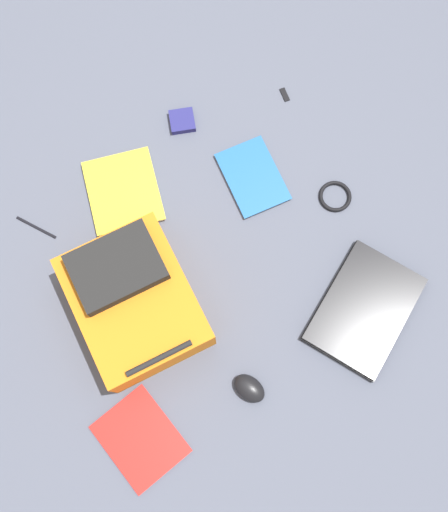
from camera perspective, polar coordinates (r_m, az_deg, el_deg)
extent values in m
plane|color=#4C5160|center=(1.85, -1.22, -1.03)|extent=(3.37, 3.37, 0.00)
cube|color=orange|center=(1.76, -8.42, -4.46)|extent=(0.32, 0.40, 0.17)
cube|color=black|center=(1.68, -10.21, -1.07)|extent=(0.25, 0.18, 0.05)
cylinder|color=black|center=(1.64, -6.19, -9.65)|extent=(0.19, 0.02, 0.02)
cube|color=black|center=(1.86, 13.21, -4.98)|extent=(0.43, 0.40, 0.02)
cube|color=black|center=(1.85, 13.32, -4.90)|extent=(0.43, 0.39, 0.01)
cube|color=silver|center=(1.94, 2.74, 7.50)|extent=(0.17, 0.24, 0.01)
cube|color=#1E5999|center=(1.93, 2.75, 7.58)|extent=(0.18, 0.25, 0.00)
cube|color=silver|center=(1.94, -9.54, 6.06)|extent=(0.26, 0.28, 0.02)
cube|color=yellow|center=(1.93, -9.59, 6.17)|extent=(0.27, 0.29, 0.00)
cube|color=silver|center=(1.81, -7.94, -16.84)|extent=(0.23, 0.27, 0.01)
cube|color=red|center=(1.80, -7.97, -16.85)|extent=(0.24, 0.28, 0.00)
ellipsoid|color=black|center=(1.78, 2.43, -12.47)|extent=(0.10, 0.12, 0.04)
torus|color=black|center=(1.94, 10.54, 5.61)|extent=(0.10, 0.10, 0.01)
cylinder|color=black|center=(1.97, -17.47, 2.63)|extent=(0.09, 0.12, 0.01)
cube|color=navy|center=(2.02, -4.00, 12.70)|extent=(0.10, 0.10, 0.02)
cube|color=black|center=(2.08, 5.80, 15.06)|extent=(0.02, 0.05, 0.01)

